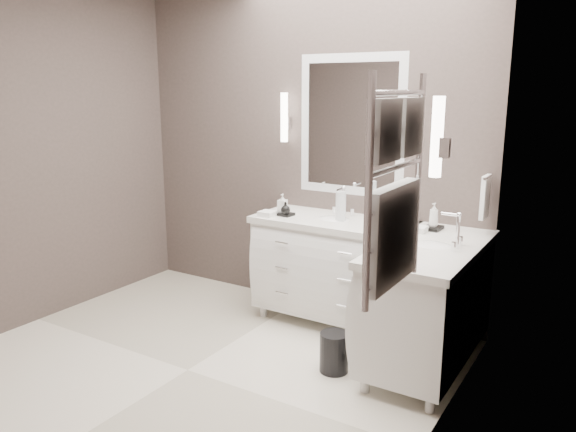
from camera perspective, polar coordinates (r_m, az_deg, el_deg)
The scene contains 19 objects.
floor at distance 3.94m, azimuth -10.16°, elevation -15.21°, with size 3.20×3.00×0.01m, color white.
wall_back at distance 4.73m, azimuth 1.48°, elevation 6.95°, with size 3.20×0.01×2.70m, color #463B38.
wall_left at distance 4.75m, azimuth -25.51°, elevation 5.74°, with size 0.01×3.00×2.70m, color #463B38.
wall_right at distance 2.71m, azimuth 14.84°, elevation 2.07°, with size 0.01×3.00×2.70m, color #463B38.
vanity_back at distance 4.45m, azimuth 4.61°, elevation -4.86°, with size 1.24×0.59×0.97m.
vanity_right at distance 3.85m, azimuth 14.10°, elevation -8.08°, with size 0.59×1.24×0.97m.
mirror_back at distance 4.48m, azimuth 6.42°, elevation 9.12°, with size 0.90×0.02×1.10m.
mirror_right at distance 3.46m, azimuth 18.73°, elevation 7.43°, with size 0.02×0.90×1.10m.
sconce_back at distance 4.71m, azimuth -0.39°, elevation 9.90°, with size 0.06×0.06×0.40m.
sconce_right at distance 2.91m, azimuth 14.90°, elevation 7.61°, with size 0.06×0.06×0.40m.
towel_bar_corner at distance 4.07m, azimuth 19.41°, elevation 1.92°, with size 0.03×0.22×0.30m.
towel_ladder at distance 2.35m, azimuth 10.73°, elevation 1.70°, with size 0.06×0.58×0.90m.
waste_bin at distance 3.82m, azimuth 4.71°, elevation -13.63°, with size 0.19×0.19×0.27m, color black.
amenity_tray_back at distance 4.45m, azimuth -0.38°, elevation 0.20°, with size 0.14×0.11×0.02m, color black.
amenity_tray_right at distance 4.14m, azimuth 14.52°, elevation -1.18°, with size 0.11×0.15×0.02m, color black.
water_bottle at distance 4.27m, azimuth 5.38°, elevation 1.00°, with size 0.08×0.08×0.23m, color silver.
soap_bottle_a at distance 4.47m, azimuth -0.57°, elevation 1.33°, with size 0.07×0.07×0.15m, color white.
soap_bottle_b at distance 4.40m, azimuth -0.25°, elevation 0.82°, with size 0.07×0.07×0.09m, color black.
soap_bottle_c at distance 4.12m, azimuth 14.60°, elevation 0.12°, with size 0.07×0.07×0.17m, color white.
Camera 1 is at (2.37, -2.55, 1.84)m, focal length 35.00 mm.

